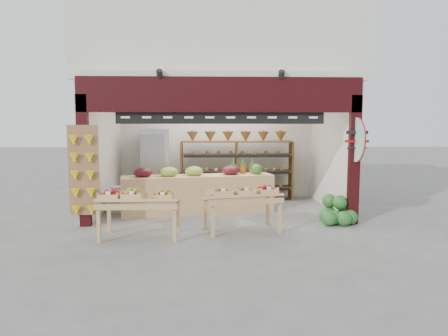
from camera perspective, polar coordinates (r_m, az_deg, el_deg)
ground at (r=9.35m, az=-0.66°, el=-6.51°), size 60.00×60.00×0.00m
shop_structure at (r=10.91m, az=-0.94°, el=16.01°), size 6.36×5.12×5.40m
banana_board at (r=8.37m, az=-19.45°, el=-0.58°), size 0.60×0.15×1.80m
gift_sign at (r=8.53m, az=18.40°, el=3.85°), size 0.04×0.93×0.92m
back_shelving at (r=10.90m, az=1.83°, el=1.64°), size 3.06×0.50×1.88m
refrigerator at (r=10.97m, az=-9.88°, el=0.39°), size 0.86×0.86×1.94m
cardboard_stack at (r=9.77m, az=-13.45°, el=-4.79°), size 0.93×0.67×0.61m
mid_counter at (r=9.40m, az=-3.78°, el=-3.48°), size 3.58×1.28×1.10m
display_table_left at (r=7.46m, az=-12.64°, el=-4.26°), size 1.45×0.82×0.93m
display_table_right at (r=7.73m, az=2.57°, el=-3.73°), size 1.55×1.06×0.93m
watermelon_pile at (r=8.72m, az=15.93°, el=-6.24°), size 0.83×0.77×0.59m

